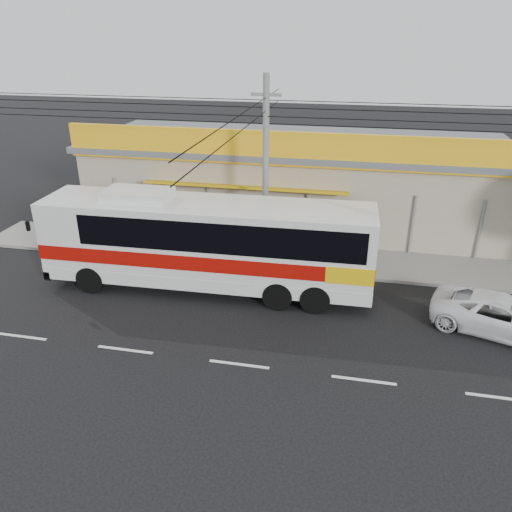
{
  "coord_description": "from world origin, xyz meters",
  "views": [
    {
      "loc": [
        3.25,
        -15.44,
        10.0
      ],
      "look_at": [
        -0.37,
        2.0,
        1.85
      ],
      "focal_mm": 35.0,
      "sensor_mm": 36.0,
      "label": 1
    }
  ],
  "objects_px": {
    "coach_bus": "(212,239)",
    "white_car": "(502,316)",
    "motorbike_dark": "(178,235)",
    "motorbike_red": "(93,234)",
    "utility_pole": "(266,111)"
  },
  "relations": [
    {
      "from": "coach_bus",
      "to": "white_car",
      "type": "distance_m",
      "value": 11.22
    },
    {
      "from": "coach_bus",
      "to": "white_car",
      "type": "bearing_deg",
      "value": -7.41
    },
    {
      "from": "coach_bus",
      "to": "white_car",
      "type": "height_order",
      "value": "coach_bus"
    },
    {
      "from": "motorbike_red",
      "to": "white_car",
      "type": "bearing_deg",
      "value": -124.5
    },
    {
      "from": "white_car",
      "to": "utility_pole",
      "type": "relative_size",
      "value": 0.14
    },
    {
      "from": "white_car",
      "to": "coach_bus",
      "type": "bearing_deg",
      "value": 102.5
    },
    {
      "from": "motorbike_red",
      "to": "motorbike_dark",
      "type": "xyz_separation_m",
      "value": [
        4.35,
        0.46,
        0.1
      ]
    },
    {
      "from": "white_car",
      "to": "utility_pole",
      "type": "height_order",
      "value": "utility_pole"
    },
    {
      "from": "motorbike_dark",
      "to": "motorbike_red",
      "type": "bearing_deg",
      "value": 88.32
    },
    {
      "from": "motorbike_red",
      "to": "white_car",
      "type": "height_order",
      "value": "white_car"
    },
    {
      "from": "coach_bus",
      "to": "motorbike_dark",
      "type": "relative_size",
      "value": 7.52
    },
    {
      "from": "motorbike_red",
      "to": "utility_pole",
      "type": "xyz_separation_m",
      "value": [
        8.91,
        -0.43,
        6.33
      ]
    },
    {
      "from": "motorbike_red",
      "to": "white_car",
      "type": "relative_size",
      "value": 0.35
    },
    {
      "from": "coach_bus",
      "to": "white_car",
      "type": "relative_size",
      "value": 2.78
    },
    {
      "from": "motorbike_dark",
      "to": "utility_pole",
      "type": "height_order",
      "value": "utility_pole"
    }
  ]
}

